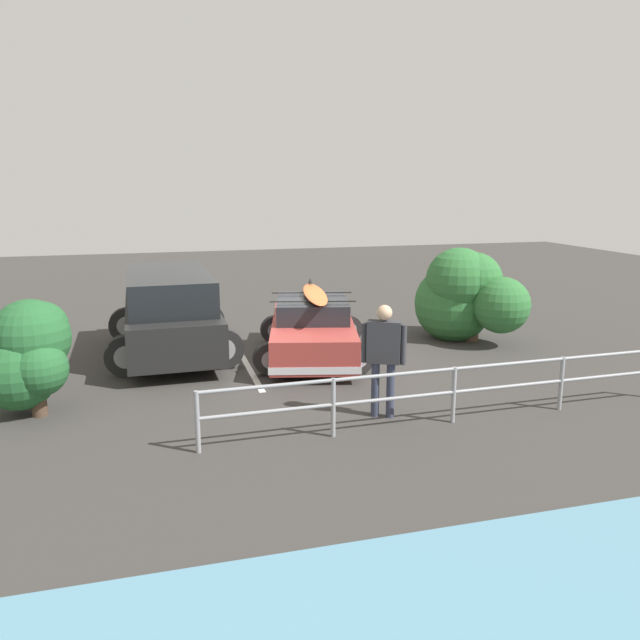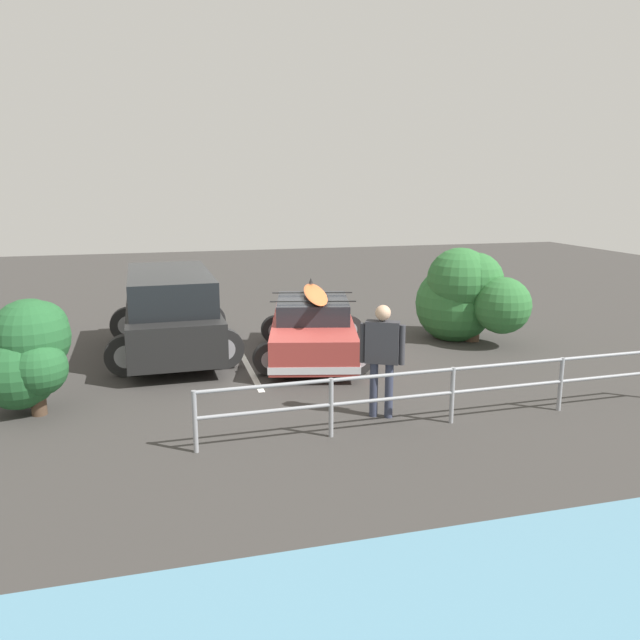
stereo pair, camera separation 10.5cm
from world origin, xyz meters
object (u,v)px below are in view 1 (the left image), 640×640
Objects in this scene: sedan_car at (313,329)px; bush_near_right at (29,353)px; person_bystander at (384,351)px; bush_near_left at (464,295)px; suv_car at (170,312)px.

bush_near_right is at bearing 20.80° from sedan_car.
person_bystander is at bearing 162.53° from bush_near_right.
bush_near_left is at bearing -130.93° from person_bystander.
sedan_car is 3.92m from bush_near_left.
suv_car is at bearing -56.89° from person_bystander.
sedan_car is 3.75m from person_bystander.
bush_near_right reaches higher than person_bystander.
bush_near_right is at bearing 15.47° from bush_near_left.
sedan_car is at bearing -87.19° from person_bystander.
bush_near_left is at bearing 175.56° from suv_car.
suv_car is 1.83× the size of bush_near_left.
bush_near_right reaches higher than sedan_car.
sedan_car is 2.30× the size of bush_near_right.
bush_near_left reaches higher than person_bystander.
person_bystander is at bearing 92.81° from sedan_car.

